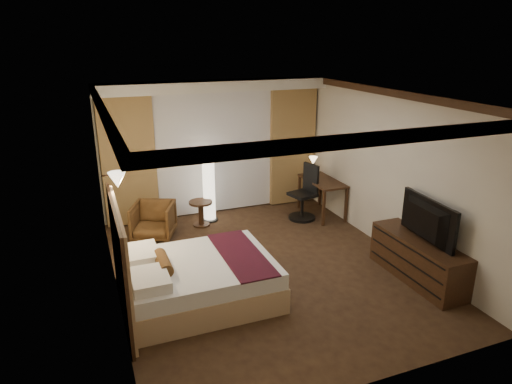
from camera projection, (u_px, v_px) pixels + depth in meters
name	position (u px, v px, depth m)	size (l,w,h in m)	color
floor	(265.00, 268.00, 7.24)	(4.50, 5.50, 0.01)	#321E13
ceiling	(266.00, 96.00, 6.36)	(4.50, 5.50, 0.01)	white
back_wall	(214.00, 148.00, 9.22)	(4.50, 0.02, 2.70)	beige
left_wall	(109.00, 207.00, 6.02)	(0.02, 5.50, 2.70)	beige
right_wall	(391.00, 172.00, 7.58)	(0.02, 5.50, 2.70)	beige
crown_molding	(266.00, 100.00, 6.38)	(4.50, 5.50, 0.12)	black
soffit	(215.00, 86.00, 8.60)	(4.50, 0.50, 0.20)	white
curtain_sheer	(215.00, 153.00, 9.19)	(2.48, 0.04, 2.45)	silver
curtain_left_drape	(129.00, 162.00, 8.55)	(1.00, 0.14, 2.45)	#9F7E49
curtain_right_drape	(292.00, 147.00, 9.72)	(1.00, 0.14, 2.45)	#9F7E49
wall_sconce	(117.00, 180.00, 6.25)	(0.24, 0.24, 0.24)	white
bed	(200.00, 280.00, 6.29)	(2.01, 1.57, 0.59)	white
headboard	(121.00, 263.00, 5.80)	(0.12, 1.87, 1.50)	tan
armchair	(153.00, 219.00, 8.22)	(0.70, 0.66, 0.73)	#4E3017
side_table	(201.00, 213.00, 8.80)	(0.45, 0.45, 0.49)	black
floor_lamp	(209.00, 185.00, 8.88)	(0.31, 0.31, 1.49)	white
desk	(322.00, 197.00, 9.29)	(0.55, 1.15, 0.75)	black
desk_lamp	(313.00, 166.00, 9.49)	(0.18, 0.18, 0.34)	#FFD899
office_chair	(303.00, 192.00, 9.02)	(0.54, 0.54, 1.11)	black
dresser	(418.00, 259.00, 6.82)	(0.50, 1.67, 0.65)	black
television	(422.00, 219.00, 6.59)	(1.18, 0.68, 0.15)	black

